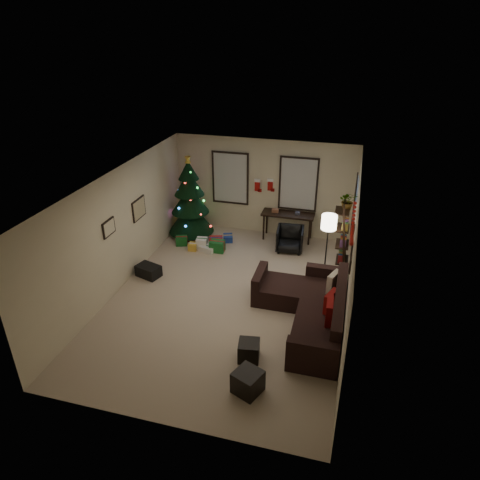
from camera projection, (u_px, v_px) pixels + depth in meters
The scene contains 29 objects.
floor at pixel (229, 298), 9.61m from camera, with size 7.00×7.00×0.00m, color tan.
ceiling at pixel (227, 181), 8.39m from camera, with size 7.00×7.00×0.00m, color white.
wall_back at pixel (264, 187), 12.02m from camera, with size 5.00×5.00×0.00m, color beige.
wall_front at pixel (156, 356), 5.99m from camera, with size 5.00×5.00×0.00m, color beige.
wall_left at pixel (119, 230), 9.58m from camera, with size 7.00×7.00×0.00m, color beige.
wall_right at pixel (351, 259), 8.42m from camera, with size 7.00×7.00×0.00m, color beige.
window_back_left at pixel (230, 178), 12.12m from camera, with size 1.05×0.06×1.50m.
window_back_right at pixel (298, 184), 11.68m from camera, with size 1.05×0.06×1.50m.
window_right_wall at pixel (355, 204), 10.56m from camera, with size 0.06×0.90×1.30m.
christmas_tree at pixel (190, 203), 12.02m from camera, with size 1.27×1.27×2.36m.
presents at pixel (205, 242), 11.78m from camera, with size 1.50×1.05×0.30m.
sofa at pixel (311, 309), 8.76m from camera, with size 1.93×2.79×0.88m.
pillow_red_a at pixel (329, 311), 8.09m from camera, with size 0.12×0.45×0.45m, color maroon.
pillow_red_b at pixel (331, 301), 8.37m from camera, with size 0.11×0.41×0.41m, color maroon.
pillow_cream at pixel (334, 282), 9.02m from camera, with size 0.12×0.42×0.42m, color beige.
ottoman_near at pixel (249, 351), 7.81m from camera, with size 0.37×0.37×0.36m, color black.
ottoman_far at pixel (248, 382), 7.11m from camera, with size 0.42×0.42×0.40m, color black.
desk at pixel (288, 216), 11.90m from camera, with size 1.43×0.51×0.77m.
desk_chair at pixel (290, 239), 11.46m from camera, with size 0.63×0.59×0.65m, color black.
bookshelf at pixel (343, 239), 10.15m from camera, with size 0.30×0.55×1.88m.
potted_plant at pixel (348, 198), 9.91m from camera, with size 0.53×0.45×0.58m, color #4C4C4C.
floor_lamp at pixel (329, 227), 9.70m from camera, with size 0.35×0.35×1.64m.
art_map at pixel (139, 209), 10.32m from camera, with size 0.04×0.60×0.50m.
art_abstract at pixel (109, 228), 9.11m from camera, with size 0.04×0.45×0.35m.
gallery at pixel (352, 250), 8.26m from camera, with size 0.03×1.25×0.54m.
garland at pixel (353, 226), 8.21m from camera, with size 0.08×1.90×0.30m, color #A5140C, non-canonical shape.
stocking_left at pixel (258, 185), 11.86m from camera, with size 0.20×0.05×0.36m.
stocking_right at pixel (271, 185), 11.92m from camera, with size 0.20×0.05×0.36m.
storage_bin at pixel (149, 271), 10.37m from camera, with size 0.55×0.37×0.28m, color black.
Camera 1 is at (2.33, -7.66, 5.48)m, focal length 32.56 mm.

